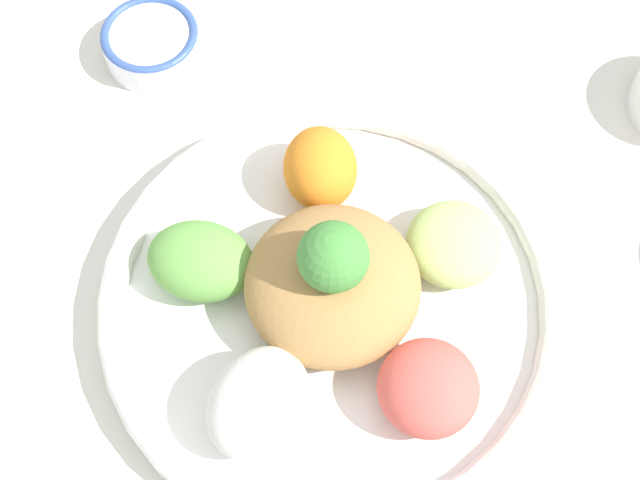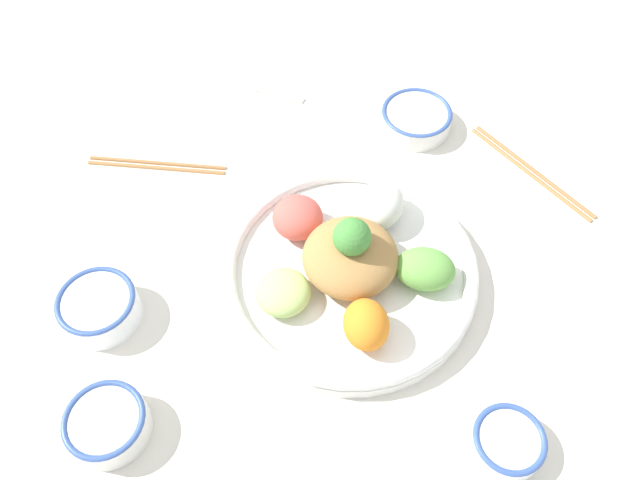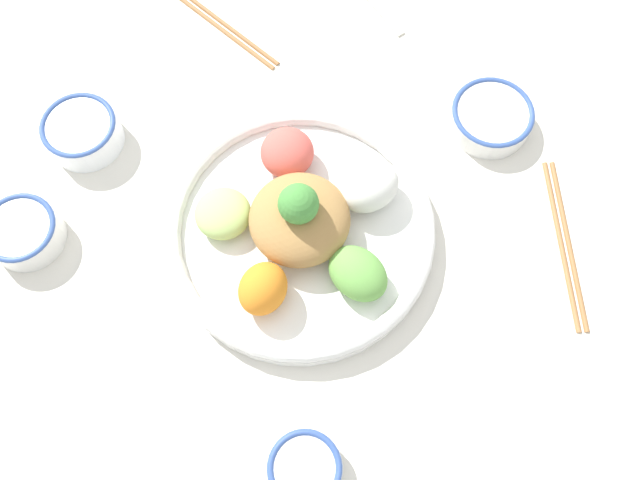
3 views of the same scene
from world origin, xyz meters
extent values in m
plane|color=silver|center=(0.00, 0.00, 0.00)|extent=(2.40, 2.40, 0.00)
cylinder|color=white|center=(0.02, -0.02, 0.01)|extent=(0.34, 0.34, 0.02)
torus|color=white|center=(0.02, -0.02, 0.03)|extent=(0.34, 0.34, 0.02)
ellipsoid|color=#6BAD4C|center=(0.08, 0.06, 0.04)|extent=(0.10, 0.10, 0.05)
ellipsoid|color=white|center=(-0.04, 0.06, 0.05)|extent=(0.10, 0.10, 0.05)
ellipsoid|color=#E55B51|center=(-0.07, -0.04, 0.05)|extent=(0.09, 0.09, 0.05)
ellipsoid|color=#B7DB7A|center=(0.02, -0.11, 0.04)|extent=(0.07, 0.07, 0.04)
ellipsoid|color=orange|center=(0.11, -0.05, 0.05)|extent=(0.08, 0.07, 0.06)
ellipsoid|color=#AD7F47|center=(0.02, -0.02, 0.05)|extent=(0.12, 0.12, 0.06)
sphere|color=#478E3D|center=(0.02, -0.02, 0.10)|extent=(0.05, 0.05, 0.05)
cylinder|color=white|center=(0.30, 0.03, 0.01)|extent=(0.08, 0.08, 0.03)
torus|color=#38569E|center=(0.30, 0.03, 0.03)|extent=(0.08, 0.08, 0.01)
cylinder|color=maroon|center=(0.30, 0.03, 0.03)|extent=(0.07, 0.07, 0.00)
camera|label=1|loc=(-0.21, 0.09, 0.63)|focal=50.00mm
camera|label=2|loc=(0.39, -0.26, 0.73)|focal=35.00mm
camera|label=3|loc=(0.31, 0.05, 0.75)|focal=35.00mm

